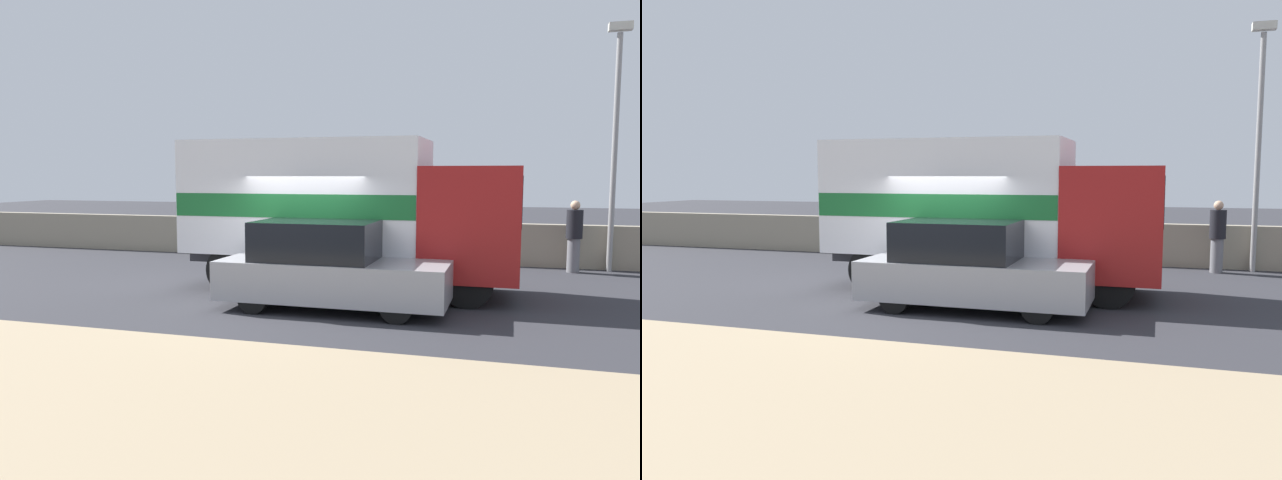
{
  "view_description": "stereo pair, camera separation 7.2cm",
  "coord_description": "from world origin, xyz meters",
  "views": [
    {
      "loc": [
        4.0,
        -10.98,
        2.54
      ],
      "look_at": [
        0.26,
        1.09,
        1.2
      ],
      "focal_mm": 35.0,
      "sensor_mm": 36.0,
      "label": 1
    },
    {
      "loc": [
        4.07,
        -10.96,
        2.54
      ],
      "look_at": [
        0.26,
        1.09,
        1.2
      ],
      "focal_mm": 35.0,
      "sensor_mm": 36.0,
      "label": 2
    }
  ],
  "objects": [
    {
      "name": "pedestrian",
      "position": [
        5.54,
        6.26,
        0.97
      ],
      "size": [
        0.41,
        0.41,
        1.87
      ],
      "color": "slate",
      "rests_on": "ground_plane"
    },
    {
      "name": "street_lamp",
      "position": [
        6.46,
        6.72,
        3.71
      ],
      "size": [
        0.56,
        0.28,
        6.35
      ],
      "color": "gray",
      "rests_on": "ground_plane"
    },
    {
      "name": "car_hatchback",
      "position": [
        0.73,
        0.14,
        0.8
      ],
      "size": [
        4.26,
        1.79,
        1.67
      ],
      "color": "#9E9EA3",
      "rests_on": "ground_plane"
    },
    {
      "name": "box_truck",
      "position": [
        0.46,
        2.04,
        1.84
      ],
      "size": [
        7.06,
        2.44,
        3.27
      ],
      "color": "maroon",
      "rests_on": "ground_plane"
    },
    {
      "name": "dirt_shoulder_foreground",
      "position": [
        0.0,
        -5.73,
        0.02
      ],
      "size": [
        60.0,
        6.36,
        0.04
      ],
      "color": "#9E896B",
      "rests_on": "ground_plane"
    },
    {
      "name": "ground_plane",
      "position": [
        0.0,
        0.0,
        0.0
      ],
      "size": [
        80.0,
        80.0,
        0.0
      ],
      "primitive_type": "plane",
      "color": "#2D2D33"
    },
    {
      "name": "stone_wall_backdrop",
      "position": [
        0.0,
        7.1,
        0.59
      ],
      "size": [
        60.0,
        0.35,
        1.18
      ],
      "color": "gray",
      "rests_on": "ground_plane"
    }
  ]
}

